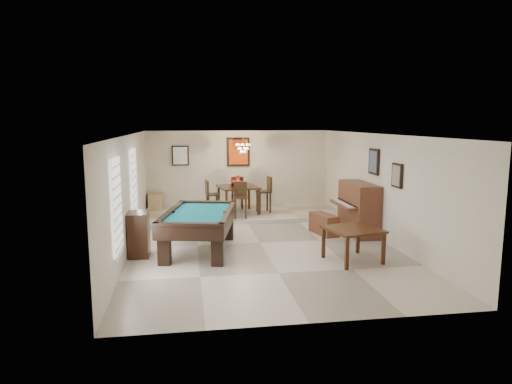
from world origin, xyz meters
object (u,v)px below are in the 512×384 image
object	(u,v)px
square_table	(353,245)
pool_table	(199,232)
dining_chair_south	(240,200)
dining_chair_north	(237,192)
apothecary_chest	(139,234)
flower_vase	(238,179)
chandelier	(243,145)
upright_piano	(353,209)
corner_bench	(155,201)
dining_table	(238,198)
dining_chair_east	(264,194)
piano_bench	(324,224)
dining_chair_west	(213,197)

from	to	relation	value
square_table	pool_table	bearing A→B (deg)	158.24
dining_chair_south	dining_chair_north	world-z (taller)	dining_chair_north
apothecary_chest	dining_chair_south	distance (m)	4.01
flower_vase	chandelier	bearing A→B (deg)	19.01
upright_piano	flower_vase	xyz separation A→B (m)	(-2.69, 2.61, 0.50)
pool_table	corner_bench	size ratio (longest dim) A/B	4.70
dining_chair_south	chandelier	size ratio (longest dim) A/B	1.73
square_table	flower_vase	xyz separation A→B (m)	(-1.86, 4.86, 0.82)
apothecary_chest	dining_table	world-z (taller)	dining_table
upright_piano	dining_chair_east	bearing A→B (deg)	126.47
dining_chair_north	apothecary_chest	bearing A→B (deg)	63.49
dining_chair_south	dining_chair_east	distance (m)	1.08
square_table	dining_chair_south	bearing A→B (deg)	114.47
piano_bench	dining_chair_south	bearing A→B (deg)	137.51
dining_chair_south	dining_chair_west	bearing A→B (deg)	143.66
apothecary_chest	dining_table	size ratio (longest dim) A/B	0.85
dining_chair_south	chandelier	world-z (taller)	chandelier
upright_piano	corner_bench	world-z (taller)	upright_piano
upright_piano	flower_vase	bearing A→B (deg)	135.92
square_table	dining_chair_west	world-z (taller)	dining_chair_west
flower_vase	dining_chair_east	size ratio (longest dim) A/B	0.20
apothecary_chest	dining_chair_north	xyz separation A→B (m)	(2.65, 4.52, 0.16)
dining_table	dining_chair_west	xyz separation A→B (m)	(-0.78, -0.02, 0.04)
pool_table	dining_chair_north	world-z (taller)	dining_chair_north
pool_table	square_table	world-z (taller)	pool_table
dining_chair_north	chandelier	world-z (taller)	chandelier
square_table	flower_vase	distance (m)	5.27
dining_chair_north	dining_chair_east	world-z (taller)	dining_chair_east
flower_vase	dining_chair_south	world-z (taller)	flower_vase
square_table	apothecary_chest	world-z (taller)	apothecary_chest
upright_piano	dining_table	world-z (taller)	upright_piano
pool_table	apothecary_chest	xyz separation A→B (m)	(-1.31, -0.20, 0.05)
square_table	upright_piano	world-z (taller)	upright_piano
dining_chair_west	corner_bench	bearing A→B (deg)	52.50
piano_bench	dining_chair_east	bearing A→B (deg)	114.72
flower_vase	dining_chair_west	bearing A→B (deg)	-178.63
piano_bench	dining_table	distance (m)	3.22
upright_piano	corner_bench	bearing A→B (deg)	145.45
upright_piano	piano_bench	bearing A→B (deg)	174.90
apothecary_chest	corner_bench	size ratio (longest dim) A/B	1.73
corner_bench	dining_chair_west	bearing A→B (deg)	-30.00
dining_chair_north	square_table	bearing A→B (deg)	111.79
piano_bench	dining_table	world-z (taller)	dining_table
dining_chair_north	dining_chair_east	bearing A→B (deg)	138.35
apothecary_chest	square_table	bearing A→B (deg)	-13.38
upright_piano	dining_table	distance (m)	3.75
square_table	apothecary_chest	bearing A→B (deg)	166.62
apothecary_chest	pool_table	bearing A→B (deg)	8.47
upright_piano	pool_table	bearing A→B (deg)	-165.96
square_table	flower_vase	world-z (taller)	flower_vase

